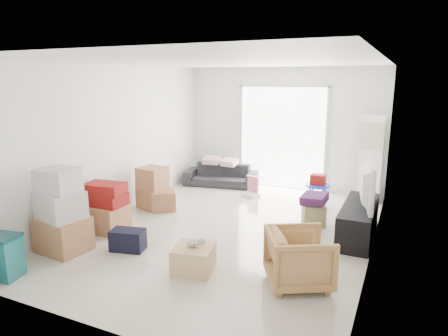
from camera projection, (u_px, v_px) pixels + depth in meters
room_shell at (228, 149)px, 6.34m from camera, size 4.98×6.48×3.18m
sliding_door at (282, 133)px, 8.99m from camera, size 2.10×0.04×2.33m
ac_tower at (371, 159)px, 7.98m from camera, size 0.45×0.30×1.75m
tv_console at (358, 221)px, 6.27m from camera, size 0.47×1.58×0.53m
television at (360, 200)px, 6.19m from camera, size 0.85×1.27×0.15m
sofa at (221, 172)px, 9.30m from camera, size 1.74×0.78×0.66m
pillow_left at (212, 154)px, 9.35m from camera, size 0.43×0.36×0.13m
pillow_right at (229, 156)px, 9.12m from camera, size 0.37×0.31×0.12m
armchair at (299, 256)px, 4.77m from camera, size 0.95×0.97×0.75m
storage_bins at (0, 256)px, 4.98m from camera, size 0.53×0.42×0.56m
box_stack_a at (61, 215)px, 5.68m from camera, size 0.71×0.63×1.23m
box_stack_b at (106, 208)px, 6.53m from camera, size 0.67×0.63×0.80m
box_stack_c at (153, 188)px, 7.65m from camera, size 0.64×0.58×0.80m
loose_box at (163, 200)px, 7.60m from camera, size 0.62×0.62×0.37m
duffel_bag at (128, 240)px, 5.80m from camera, size 0.53×0.39×0.31m
ottoman at (314, 215)px, 6.81m from camera, size 0.47×0.47×0.36m
blanket at (314, 201)px, 6.75m from camera, size 0.43×0.43×0.14m
kids_table at (318, 183)px, 7.82m from camera, size 0.49×0.49×0.62m
toy_walker at (252, 191)px, 8.49m from camera, size 0.39×0.38×0.42m
wood_crate at (194, 259)px, 5.17m from camera, size 0.60×0.60×0.33m
plush_bunny at (196, 243)px, 5.12m from camera, size 0.25×0.14×0.13m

